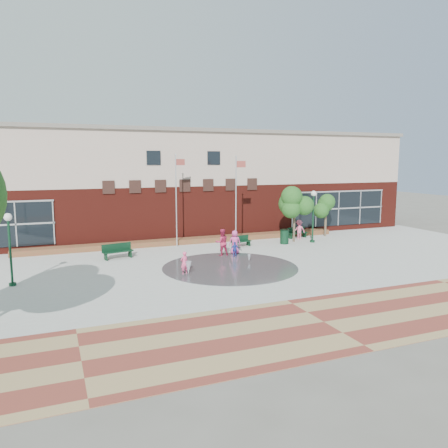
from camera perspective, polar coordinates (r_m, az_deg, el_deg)
name	(u,v)px	position (r m, az deg, el deg)	size (l,w,h in m)	color
ground	(251,280)	(24.58, 3.51, -7.26)	(120.00, 120.00, 0.00)	#666056
plaza_concrete	(224,264)	(28.12, 0.00, -5.24)	(46.00, 18.00, 0.01)	#A8A8A0
paver_band	(324,322)	(18.81, 12.91, -12.39)	(46.00, 6.00, 0.01)	brown
splash_pad	(230,267)	(27.23, 0.79, -5.70)	(8.40, 8.40, 0.01)	#383A3D
library_building	(169,182)	(40.21, -7.22, 5.45)	(44.40, 10.40, 9.20)	#561710
flower_bed	(189,243)	(35.13, -4.63, -2.54)	(26.00, 1.20, 0.40)	#A52426
flagpole_left	(177,196)	(33.36, -6.21, 3.70)	(0.82, 0.21, 7.09)	silver
flagpole_right	(236,197)	(32.79, 1.64, 3.57)	(0.86, 0.14, 6.96)	silver
lamp_left	(10,241)	(25.39, -26.22, -2.02)	(0.41, 0.41, 3.88)	#0E331D
lamp_right	(313,211)	(35.77, 11.58, 1.74)	(0.44, 0.44, 4.20)	#0E331D
bench_left	(118,254)	(30.36, -13.70, -3.83)	(2.13, 0.99, 1.03)	#0E331D
bench_mid	(241,243)	(33.53, 2.23, -2.56)	(1.79, 0.88, 0.87)	#0E331D
bench_right	(297,235)	(37.81, 9.54, -1.40)	(1.91, 0.78, 0.93)	#0E331D
trash_can	(284,237)	(35.01, 7.89, -1.64)	(0.72, 0.72, 1.18)	#0E331D
tree_mid	(295,202)	(35.68, 9.22, 2.86)	(2.67, 2.67, 4.50)	#483B2C
tree_small_right	(326,207)	(39.00, 13.18, 2.20)	(2.08, 2.08, 3.56)	#483B2C
water_jet_a	(188,275)	(25.66, -4.66, -6.60)	(0.38, 0.38, 0.75)	white
water_jet_b	(249,262)	(28.73, 3.30, -4.97)	(0.21, 0.21, 0.48)	white
child_splash	(184,263)	(25.57, -5.21, -5.09)	(0.50, 0.33, 1.36)	#EE4A7D
adult_red	(222,242)	(30.31, -0.27, -2.42)	(0.93, 0.72, 1.90)	#B5254A
adult_pink	(235,242)	(30.93, 1.41, -2.40)	(0.83, 0.54, 1.70)	#D44590
child_blue	(235,250)	(29.96, 1.42, -3.36)	(0.63, 0.26, 1.08)	#273EA9
person_bench	(299,230)	(37.19, 9.77, -0.74)	(1.07, 0.61, 1.65)	#E85F86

